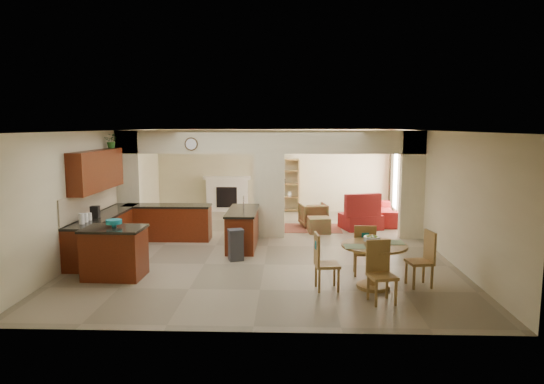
{
  "coord_description": "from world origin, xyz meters",
  "views": [
    {
      "loc": [
        0.5,
        -11.55,
        2.92
      ],
      "look_at": [
        0.1,
        0.3,
        1.29
      ],
      "focal_mm": 32.0,
      "sensor_mm": 36.0,
      "label": 1
    }
  ],
  "objects_px": {
    "armchair": "(313,215)",
    "dining_table": "(374,259)",
    "kitchen_island": "(115,252)",
    "sofa": "(379,210)"
  },
  "relations": [
    {
      "from": "kitchen_island",
      "to": "sofa",
      "type": "distance_m",
      "value": 8.43
    },
    {
      "from": "dining_table",
      "to": "armchair",
      "type": "xyz_separation_m",
      "value": [
        -0.82,
        5.37,
        -0.18
      ]
    },
    {
      "from": "kitchen_island",
      "to": "armchair",
      "type": "distance_m",
      "value": 6.39
    },
    {
      "from": "armchair",
      "to": "sofa",
      "type": "bearing_deg",
      "value": -169.81
    },
    {
      "from": "sofa",
      "to": "armchair",
      "type": "relative_size",
      "value": 3.14
    },
    {
      "from": "armchair",
      "to": "dining_table",
      "type": "bearing_deg",
      "value": 86.7
    },
    {
      "from": "armchair",
      "to": "kitchen_island",
      "type": "bearing_deg",
      "value": 38.42
    },
    {
      "from": "dining_table",
      "to": "sofa",
      "type": "relative_size",
      "value": 0.5
    },
    {
      "from": "kitchen_island",
      "to": "armchair",
      "type": "height_order",
      "value": "kitchen_island"
    },
    {
      "from": "kitchen_island",
      "to": "dining_table",
      "type": "xyz_separation_m",
      "value": [
        4.89,
        -0.44,
        0.03
      ]
    }
  ]
}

